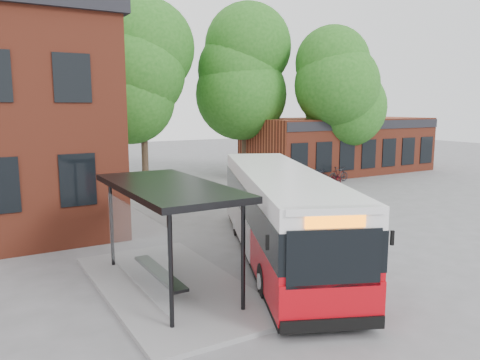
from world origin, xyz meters
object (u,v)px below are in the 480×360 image
city_bus (279,215)px  bicycle_7 (339,174)px  bicycle_3 (307,178)px  bicycle_5 (319,176)px  bus_shelter (169,236)px  bicycle_1 (279,181)px  bicycle_4 (312,177)px  bicycle_6 (334,179)px

city_bus → bicycle_7: (12.18, 10.66, -0.93)m
bicycle_3 → bicycle_5: (1.20, 0.32, -0.02)m
bus_shelter → city_bus: size_ratio=0.63×
bicycle_3 → bicycle_1: bearing=92.6°
bicycle_1 → bicycle_7: bearing=-79.3°
bicycle_4 → bicycle_6: bearing=-147.9°
bus_shelter → bicycle_5: size_ratio=4.67×
bicycle_4 → bicycle_6: bicycle_6 is taller
bicycle_4 → bicycle_6: (0.62, -1.43, 0.01)m
city_bus → bicycle_3: bearing=71.4°
bicycle_7 → bicycle_4: bearing=83.4°
bicycle_7 → bicycle_6: bearing=128.9°
city_bus → bicycle_3: size_ratio=7.11×
city_bus → bicycle_1: size_ratio=7.45×
bicycle_5 → bicycle_7: bicycle_7 is taller
city_bus → bicycle_6: city_bus is taller
bicycle_4 → bicycle_7: (2.08, -0.17, 0.06)m
bicycle_4 → bicycle_6: 1.56m
city_bus → bicycle_7: bearing=64.5°
bicycle_1 → bicycle_3: bicycle_3 is taller
bicycle_4 → city_bus: bearing=145.6°
city_bus → bicycle_5: (10.73, 10.91, -0.97)m
bus_shelter → bicycle_5: bus_shelter is taller
bicycle_4 → bicycle_7: size_ratio=1.01×
bus_shelter → bicycle_4: bearing=39.2°
bicycle_7 → bicycle_3: bearing=89.5°
bus_shelter → city_bus: bearing=9.7°
city_bus → bicycle_5: 15.34m
bicycle_1 → bicycle_5: (3.38, 0.38, -0.00)m
bicycle_4 → bicycle_7: bearing=-86.1°
bus_shelter → bicycle_6: size_ratio=4.11×
bus_shelter → bicycle_4: bus_shelter is taller
bicycle_3 → bicycle_6: bearing=-133.8°
bicycle_5 → bicycle_4: bearing=102.3°
bicycle_4 → bicycle_3: bearing=121.2°
bicycle_4 → bicycle_5: (0.63, 0.08, 0.02)m
bus_shelter → bicycle_5: (14.79, 11.61, -1.00)m
bicycle_1 → bicycle_7: bicycle_7 is taller
bicycle_3 → bicycle_5: 1.25m
bus_shelter → bicycle_6: bearing=34.3°
bicycle_4 → bicycle_5: 0.64m
city_bus → bicycle_4: size_ratio=6.76×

